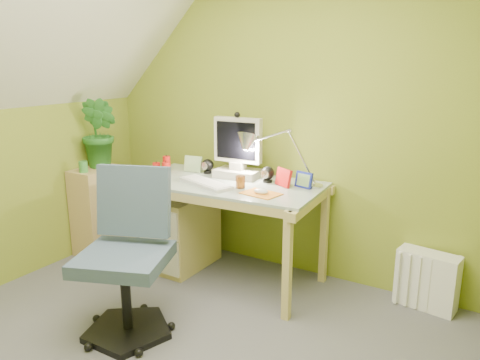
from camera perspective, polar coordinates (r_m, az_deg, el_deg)
The scene contains 19 objects.
wall_back at distance 3.63m, azimuth 4.97°, elevation 7.40°, with size 3.20×0.01×2.40m, color olive.
desk at distance 3.59m, azimuth -1.76°, elevation -6.15°, with size 1.42×0.71×0.76m, color tan, non-canonical shape.
monitor at distance 3.57m, azimuth -0.26°, elevation 4.15°, with size 0.35×0.21×0.49m, color beige, non-canonical shape.
speaker_left at distance 3.73m, azimuth -3.95°, elevation 1.69°, with size 0.10×0.10×0.11m, color black, non-canonical shape.
speaker_right at distance 3.46m, azimuth 3.39°, elevation 0.69°, with size 0.10×0.10×0.12m, color black, non-canonical shape.
keyboard at distance 3.40m, azimuth -4.23°, elevation -0.39°, with size 0.48×0.15×0.02m, color silver.
mousepad at distance 3.17m, azimuth 2.58°, elevation -1.66°, with size 0.25×0.18×0.01m, color orange.
mouse at distance 3.16m, azimuth 2.58°, elevation -1.41°, with size 0.10×0.07×0.04m, color silver.
amber_tumbler at distance 3.30m, azimuth 0.05°, elevation -0.24°, with size 0.07×0.07×0.09m, color brown.
candle_cluster at distance 3.82m, azimuth -9.31°, elevation 1.87°, with size 0.16×0.14×0.12m, color red, non-canonical shape.
photo_frame_red at distance 3.35m, azimuth 5.33°, elevation 0.31°, with size 0.15×0.02×0.13m, color red.
photo_frame_blue at distance 3.34m, azimuth 7.79°, elevation 0.02°, with size 0.13×0.02×0.11m, color navy.
photo_frame_green at distance 3.79m, azimuth -5.74°, elevation 1.96°, with size 0.15×0.02×0.13m, color #9DC084.
desk_lamp at distance 3.35m, azimuth 6.34°, elevation 4.36°, with size 0.56×0.24×0.60m, color silver, non-canonical shape.
side_ledge at distance 4.24m, azimuth -16.75°, elevation -3.56°, with size 0.28×0.43×0.75m, color tan.
potted_plant at distance 4.11m, azimuth -16.68°, elevation 5.52°, with size 0.33×0.26×0.60m, color #256521.
green_cup at distance 4.03m, azimuth -18.56°, elevation 1.54°, with size 0.07×0.07×0.09m, color #3C8939.
task_chair at distance 2.89m, azimuth -14.05°, elevation -8.89°, with size 0.58×0.58×1.04m, color #38495C, non-canonical shape.
radiator at distance 3.47m, azimuth 21.83°, elevation -11.26°, with size 0.39×0.16×0.39m, color white.
Camera 1 is at (1.60, -1.63, 1.65)m, focal length 35.00 mm.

